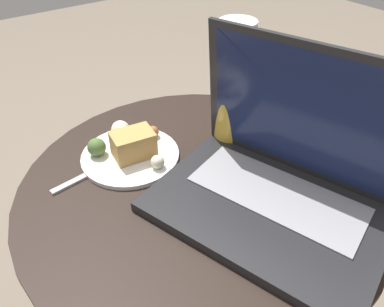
{
  "coord_description": "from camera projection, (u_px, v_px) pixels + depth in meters",
  "views": [
    {
      "loc": [
        0.4,
        -0.32,
        1.01
      ],
      "look_at": [
        -0.01,
        -0.02,
        0.62
      ],
      "focal_mm": 35.0,
      "sensor_mm": 36.0,
      "label": 1
    }
  ],
  "objects": [
    {
      "name": "snack_plate",
      "position": [
        129.0,
        149.0,
        0.74
      ],
      "size": [
        0.19,
        0.19,
        0.06
      ],
      "color": "white",
      "rests_on": "table"
    },
    {
      "name": "table",
      "position": [
        200.0,
        236.0,
        0.78
      ],
      "size": [
        0.66,
        0.66,
        0.55
      ],
      "color": "black",
      "rests_on": "ground_plane"
    },
    {
      "name": "fork",
      "position": [
        102.0,
        167.0,
        0.72
      ],
      "size": [
        0.04,
        0.18,
        0.0
      ],
      "color": "#B2B2B7",
      "rests_on": "table"
    },
    {
      "name": "laptop",
      "position": [
        280.0,
        178.0,
        0.62
      ],
      "size": [
        0.43,
        0.35,
        0.27
      ],
      "color": "#232326",
      "rests_on": "table"
    },
    {
      "name": "beer_glass",
      "position": [
        233.0,
        87.0,
        0.71
      ],
      "size": [
        0.07,
        0.07,
        0.25
      ],
      "color": "gold",
      "rests_on": "table"
    }
  ]
}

